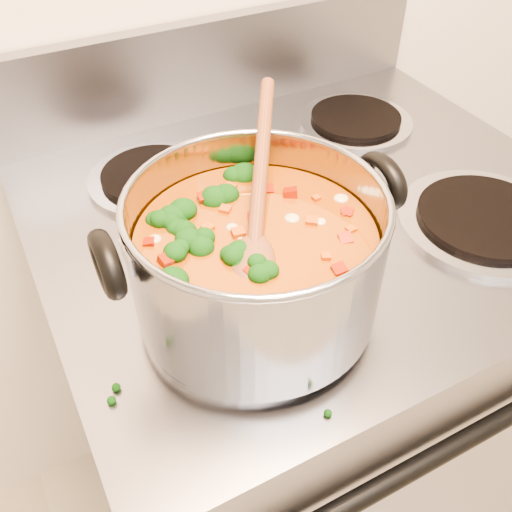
{
  "coord_description": "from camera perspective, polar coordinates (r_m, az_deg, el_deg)",
  "views": [
    {
      "loc": [
        -0.39,
        0.61,
        1.42
      ],
      "look_at": [
        -0.19,
        1.01,
        1.01
      ],
      "focal_mm": 40.0,
      "sensor_mm": 36.0,
      "label": 1
    }
  ],
  "objects": [
    {
      "name": "cooktop_crumbs",
      "position": [
        0.62,
        -2.69,
        -10.38
      ],
      "size": [
        0.4,
        0.21,
        0.01
      ],
      "color": "black",
      "rests_on": "electric_range"
    },
    {
      "name": "electric_range",
      "position": [
        1.16,
        4.0,
        -12.55
      ],
      "size": [
        0.78,
        0.71,
        1.08
      ],
      "color": "gray",
      "rests_on": "ground"
    },
    {
      "name": "stockpot",
      "position": [
        0.61,
        0.03,
        -0.21
      ],
      "size": [
        0.33,
        0.27,
        0.16
      ],
      "rotation": [
        0.0,
        0.0,
        -0.03
      ],
      "color": "#95959D",
      "rests_on": "electric_range"
    },
    {
      "name": "wooden_spoon",
      "position": [
        0.59,
        0.13,
        4.64
      ],
      "size": [
        0.18,
        0.26,
        0.1
      ],
      "rotation": [
        0.0,
        0.0,
        1.02
      ],
      "color": "brown",
      "rests_on": "stockpot"
    }
  ]
}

